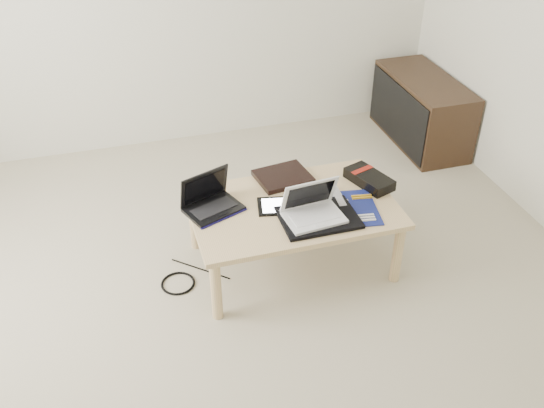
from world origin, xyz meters
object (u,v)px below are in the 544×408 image
object	(u,v)px
coffee_table	(293,213)
gpu_box	(369,179)
netbook	(211,202)
white_laptop	(313,209)
media_cabinet	(421,110)

from	to	relation	value
coffee_table	gpu_box	bearing A→B (deg)	9.82
gpu_box	netbook	bearing A→B (deg)	179.12
netbook	white_laptop	bearing A→B (deg)	-26.71
media_cabinet	netbook	size ratio (longest dim) A/B	2.63
coffee_table	gpu_box	xyz separation A→B (m)	(0.48, 0.08, 0.08)
coffee_table	white_laptop	size ratio (longest dim) A/B	3.48
netbook	gpu_box	bearing A→B (deg)	-0.88
white_laptop	gpu_box	size ratio (longest dim) A/B	1.00
coffee_table	white_laptop	world-z (taller)	white_laptop
coffee_table	gpu_box	size ratio (longest dim) A/B	3.49
gpu_box	white_laptop	bearing A→B (deg)	-151.48
media_cabinet	netbook	xyz separation A→B (m)	(-1.81, -1.02, 0.19)
coffee_table	media_cabinet	world-z (taller)	media_cabinet
media_cabinet	gpu_box	size ratio (longest dim) A/B	2.85
media_cabinet	gpu_box	distance (m)	1.38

